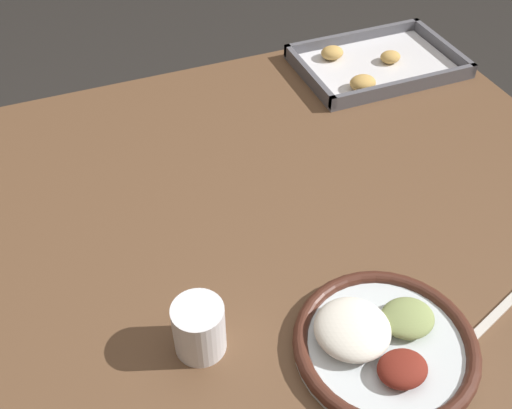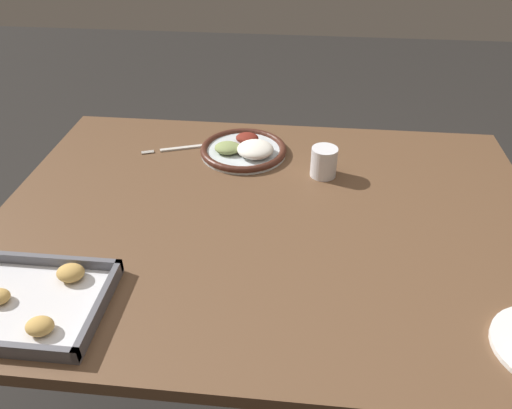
{
  "view_description": "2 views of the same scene",
  "coord_description": "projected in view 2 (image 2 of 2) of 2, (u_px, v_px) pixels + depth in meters",
  "views": [
    {
      "loc": [
        -0.23,
        -0.64,
        1.42
      ],
      "look_at": [
        0.03,
        0.0,
        0.77
      ],
      "focal_mm": 42.0,
      "sensor_mm": 36.0,
      "label": 1
    },
    {
      "loc": [
        -0.07,
        0.94,
        1.43
      ],
      "look_at": [
        0.03,
        0.0,
        0.77
      ],
      "focal_mm": 35.0,
      "sensor_mm": 36.0,
      "label": 2
    }
  ],
  "objects": [
    {
      "name": "ground_plane",
      "position": [
        265.0,
        402.0,
        1.6
      ],
      "size": [
        8.0,
        8.0,
        0.0
      ],
      "primitive_type": "plane",
      "color": "#282623"
    },
    {
      "name": "dining_table",
      "position": [
        267.0,
        247.0,
        1.23
      ],
      "size": [
        1.29,
        0.97,
        0.74
      ],
      "color": "brown",
      "rests_on": "ground_plane"
    },
    {
      "name": "dinner_plate",
      "position": [
        245.0,
        149.0,
        1.41
      ],
      "size": [
        0.24,
        0.24,
        0.05
      ],
      "color": "silver",
      "rests_on": "dining_table"
    },
    {
      "name": "fork",
      "position": [
        184.0,
        148.0,
        1.44
      ],
      "size": [
        0.21,
        0.09,
        0.0
      ],
      "rotation": [
        0.0,
        0.0,
        0.35
      ],
      "color": "silver",
      "rests_on": "dining_table"
    },
    {
      "name": "baking_tray",
      "position": [
        19.0,
        301.0,
        0.93
      ],
      "size": [
        0.34,
        0.23,
        0.04
      ],
      "color": "#595960",
      "rests_on": "dining_table"
    },
    {
      "name": "drinking_cup",
      "position": [
        324.0,
        162.0,
        1.3
      ],
      "size": [
        0.07,
        0.07,
        0.08
      ],
      "color": "white",
      "rests_on": "dining_table"
    }
  ]
}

